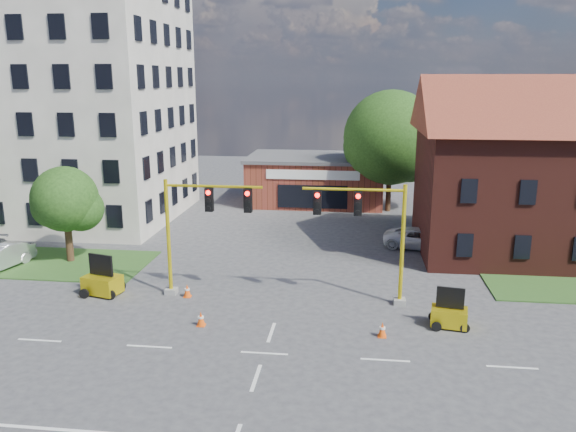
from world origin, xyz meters
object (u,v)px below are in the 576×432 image
Objects in this scene: trailer_east at (449,315)px; pickup_white at (421,239)px; signal_mast_east at (369,229)px; trailer_west at (102,283)px; signal_mast_west at (199,224)px.

pickup_white is at bearing 99.96° from trailer_east.
signal_mast_east reaches higher than trailer_west.
signal_mast_west is 2.93× the size of trailer_west.
trailer_east is 12.42m from pickup_white.
signal_mast_west is 13.09m from trailer_east.
trailer_east is at bearing -166.67° from pickup_white.
pickup_white is (0.04, 12.42, 0.11)m from trailer_east.
signal_mast_west reaches higher than trailer_west.
signal_mast_east is at bearing 172.98° from pickup_white.
trailer_east is (3.71, -2.42, -3.35)m from signal_mast_east.
pickup_white is at bearing 69.48° from signal_mast_east.
trailer_west is 20.57m from pickup_white.
pickup_white is (17.69, 10.50, 0.02)m from trailer_west.
signal_mast_east is (8.71, 0.00, 0.00)m from signal_mast_west.
signal_mast_east reaches higher than trailer_east.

